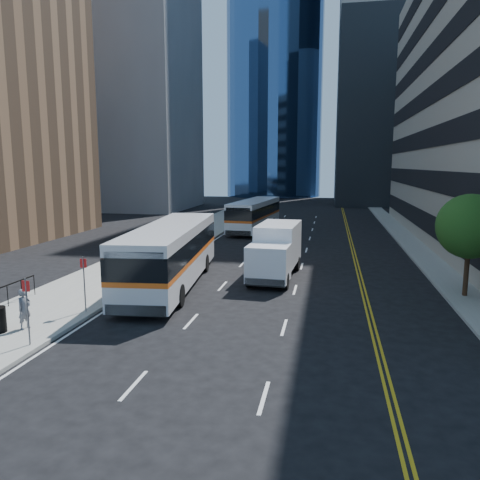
{
  "coord_description": "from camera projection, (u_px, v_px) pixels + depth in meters",
  "views": [
    {
      "loc": [
        2.21,
        -16.49,
        6.64
      ],
      "look_at": [
        -2.3,
        6.89,
        2.8
      ],
      "focal_mm": 35.0,
      "sensor_mm": 36.0,
      "label": 1
    }
  ],
  "objects": [
    {
      "name": "ground",
      "position": [
        266.0,
        345.0,
        17.45
      ],
      "size": [
        160.0,
        160.0,
        0.0
      ],
      "primitive_type": "plane",
      "color": "black",
      "rests_on": "ground"
    },
    {
      "name": "bus_front",
      "position": [
        171.0,
        253.0,
        25.78
      ],
      "size": [
        4.14,
        13.3,
        3.37
      ],
      "rotation": [
        0.0,
        0.0,
        0.1
      ],
      "color": "silver",
      "rests_on": "ground"
    },
    {
      "name": "street_tree",
      "position": [
        470.0,
        227.0,
        22.95
      ],
      "size": [
        3.2,
        3.2,
        5.1
      ],
      "color": "#332114",
      "rests_on": "sidewalk_east"
    },
    {
      "name": "office_tower_north",
      "position": [
        430.0,
        25.0,
        79.1
      ],
      "size": [
        30.0,
        28.0,
        60.0
      ],
      "primitive_type": "cube",
      "color": "gray",
      "rests_on": "ground"
    },
    {
      "name": "midrise_west",
      "position": [
        129.0,
        92.0,
        70.3
      ],
      "size": [
        18.0,
        18.0,
        35.0
      ],
      "primitive_type": "cube",
      "color": "gray",
      "rests_on": "ground"
    },
    {
      "name": "pedestrian",
      "position": [
        24.0,
        309.0,
        18.6
      ],
      "size": [
        0.51,
        0.66,
        1.63
      ],
      "primitive_type": "imported",
      "rotation": [
        0.0,
        0.0,
        1.35
      ],
      "color": "#5A5B61",
      "rests_on": "sidewalk_west"
    },
    {
      "name": "sidewalk_east",
      "position": [
        409.0,
        242.0,
        39.99
      ],
      "size": [
        2.0,
        90.0,
        0.15
      ],
      "primitive_type": "cube",
      "color": "gray",
      "rests_on": "ground"
    },
    {
      "name": "sidewalk_west",
      "position": [
        191.0,
        236.0,
        43.64
      ],
      "size": [
        5.0,
        90.0,
        0.15
      ],
      "primitive_type": "cube",
      "color": "gray",
      "rests_on": "ground"
    },
    {
      "name": "bus_rear",
      "position": [
        255.0,
        214.0,
        47.54
      ],
      "size": [
        3.75,
        12.16,
        3.09
      ],
      "rotation": [
        0.0,
        0.0,
        -0.1
      ],
      "color": "white",
      "rests_on": "ground"
    },
    {
      "name": "box_truck",
      "position": [
        276.0,
        250.0,
        27.6
      ],
      "size": [
        2.61,
        6.66,
        3.13
      ],
      "rotation": [
        0.0,
        0.0,
        -0.06
      ],
      "color": "white",
      "rests_on": "ground"
    }
  ]
}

